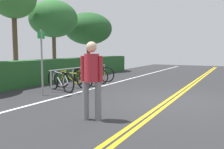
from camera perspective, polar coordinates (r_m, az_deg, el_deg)
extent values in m
cube|color=#2B2B2D|center=(7.57, 13.37, -6.14)|extent=(36.05, 12.46, 0.05)
cube|color=gold|center=(7.55, 13.96, -5.99)|extent=(32.44, 0.10, 0.00)
cube|color=gold|center=(7.59, 12.78, -5.90)|extent=(32.44, 0.10, 0.00)
cube|color=white|center=(8.93, -7.55, -4.07)|extent=(32.44, 0.12, 0.00)
cylinder|color=#9EA0A5|center=(8.95, -14.08, -1.64)|extent=(0.05, 0.05, 0.79)
cylinder|color=#9EA0A5|center=(9.95, -9.11, -0.81)|extent=(0.05, 0.05, 0.79)
cylinder|color=#9EA0A5|center=(11.02, -5.08, -0.13)|extent=(0.05, 0.05, 0.79)
cylinder|color=#9EA0A5|center=(12.13, -1.78, 0.42)|extent=(0.05, 0.05, 0.79)
cylinder|color=#9EA0A5|center=(10.44, -7.02, 1.69)|extent=(3.91, 0.04, 0.04)
torus|color=black|center=(9.69, -13.66, -1.29)|extent=(0.31, 0.74, 0.77)
torus|color=black|center=(8.79, -10.25, -1.94)|extent=(0.31, 0.74, 0.77)
cylinder|color=silver|center=(9.34, -12.47, -0.98)|extent=(0.24, 0.59, 0.52)
cylinder|color=silver|center=(9.26, -12.28, 0.40)|extent=(0.28, 0.70, 0.07)
cylinder|color=silver|center=(9.03, -11.30, -1.29)|extent=(0.09, 0.18, 0.47)
cylinder|color=silver|center=(8.95, -10.89, -2.32)|extent=(0.16, 0.38, 0.19)
cylinder|color=silver|center=(8.87, -10.68, -0.89)|extent=(0.12, 0.26, 0.32)
cylinder|color=silver|center=(9.63, -13.53, -0.33)|extent=(0.08, 0.14, 0.35)
cube|color=black|center=(8.95, -11.10, 0.32)|extent=(0.14, 0.22, 0.05)
cylinder|color=silver|center=(9.56, -13.40, 0.95)|extent=(0.44, 0.18, 0.03)
torus|color=black|center=(10.09, -11.77, -1.21)|extent=(0.19, 0.69, 0.69)
torus|color=black|center=(9.66, -6.38, -1.42)|extent=(0.19, 0.69, 0.69)
cylinder|color=yellow|center=(9.91, -9.81, -0.83)|extent=(0.15, 0.58, 0.47)
cylinder|color=yellow|center=(9.86, -9.49, 0.34)|extent=(0.18, 0.69, 0.07)
cylinder|color=yellow|center=(9.76, -7.97, -0.99)|extent=(0.07, 0.17, 0.42)
cylinder|color=yellow|center=(9.74, -7.35, -1.80)|extent=(0.11, 0.37, 0.18)
cylinder|color=yellow|center=(9.69, -7.01, -0.61)|extent=(0.09, 0.25, 0.29)
cylinder|color=yellow|center=(10.05, -11.53, -0.36)|extent=(0.06, 0.14, 0.31)
cube|color=black|center=(9.71, -7.63, 0.38)|extent=(0.12, 0.21, 0.05)
cylinder|color=yellow|center=(10.00, -11.29, 0.77)|extent=(0.46, 0.12, 0.03)
torus|color=black|center=(10.84, -7.90, -0.47)|extent=(0.28, 0.74, 0.76)
torus|color=black|center=(10.10, -4.61, -0.88)|extent=(0.28, 0.74, 0.76)
cylinder|color=orange|center=(10.55, -6.73, -0.14)|extent=(0.20, 0.54, 0.52)
cylinder|color=orange|center=(10.48, -6.53, 1.08)|extent=(0.23, 0.63, 0.07)
cylinder|color=orange|center=(10.30, -5.60, -0.37)|extent=(0.08, 0.16, 0.47)
cylinder|color=orange|center=(10.24, -5.21, -1.25)|extent=(0.14, 0.34, 0.19)
cylinder|color=orange|center=(10.17, -5.00, 0.01)|extent=(0.11, 0.24, 0.32)
cylinder|color=orange|center=(10.79, -7.76, 0.40)|extent=(0.07, 0.14, 0.35)
cube|color=black|center=(10.23, -5.39, 1.05)|extent=(0.14, 0.21, 0.05)
cylinder|color=orange|center=(10.73, -7.62, 1.54)|extent=(0.45, 0.16, 0.03)
torus|color=black|center=(11.27, -7.31, -0.34)|extent=(0.18, 0.72, 0.72)
torus|color=black|center=(10.89, -2.67, -0.51)|extent=(0.18, 0.72, 0.72)
cylinder|color=#1947B7|center=(11.11, -5.61, 0.03)|extent=(0.13, 0.56, 0.49)
cylinder|color=#1947B7|center=(11.06, -5.32, 1.13)|extent=(0.15, 0.66, 0.07)
cylinder|color=#1947B7|center=(10.98, -4.02, -0.11)|extent=(0.06, 0.16, 0.44)
cylinder|color=#1947B7|center=(10.96, -3.50, -0.86)|extent=(0.10, 0.36, 0.18)
cylinder|color=#1947B7|center=(10.91, -3.20, 0.25)|extent=(0.08, 0.25, 0.30)
cylinder|color=#1947B7|center=(11.23, -7.10, 0.45)|extent=(0.06, 0.14, 0.33)
cube|color=black|center=(10.94, -3.73, 1.16)|extent=(0.11, 0.21, 0.05)
cylinder|color=#1947B7|center=(11.19, -6.88, 1.50)|extent=(0.46, 0.11, 0.03)
torus|color=black|center=(12.01, -5.63, 0.13)|extent=(0.18, 0.75, 0.75)
torus|color=black|center=(11.65, -1.20, -0.02)|extent=(0.18, 0.75, 0.75)
cylinder|color=yellow|center=(11.86, -4.00, 0.49)|extent=(0.13, 0.56, 0.51)
cylinder|color=yellow|center=(11.82, -3.72, 1.57)|extent=(0.15, 0.66, 0.07)
cylinder|color=yellow|center=(11.74, -2.49, 0.36)|extent=(0.06, 0.17, 0.46)
cylinder|color=yellow|center=(11.72, -1.99, -0.37)|extent=(0.10, 0.36, 0.19)
cylinder|color=yellow|center=(11.68, -1.70, 0.72)|extent=(0.08, 0.25, 0.32)
cylinder|color=yellow|center=(11.97, -5.42, 0.90)|extent=(0.06, 0.14, 0.34)
cube|color=black|center=(11.70, -2.20, 1.60)|extent=(0.11, 0.21, 0.05)
cylinder|color=yellow|center=(11.94, -5.21, 1.92)|extent=(0.46, 0.10, 0.03)
cylinder|color=slate|center=(5.27, -3.25, -6.24)|extent=(0.14, 0.14, 0.84)
cylinder|color=slate|center=(5.35, -6.17, -6.09)|extent=(0.14, 0.14, 0.84)
cylinder|color=#B22633|center=(5.21, -4.79, 1.59)|extent=(0.32, 0.32, 0.60)
sphere|color=beige|center=(5.19, -4.83, 6.46)|extent=(0.23, 0.23, 0.23)
cylinder|color=#B22633|center=(5.16, -2.65, 1.30)|extent=(0.09, 0.09, 0.55)
cylinder|color=#B22633|center=(5.27, -6.87, 1.36)|extent=(0.09, 0.09, 0.55)
cylinder|color=gray|center=(8.39, -16.10, 2.64)|extent=(0.06, 0.06, 2.19)
cube|color=#198C33|center=(8.39, -16.27, 8.88)|extent=(0.36, 0.08, 0.24)
cube|color=#235626|center=(12.89, -10.81, 1.29)|extent=(12.91, 0.83, 1.08)
cylinder|color=brown|center=(13.30, -21.69, 5.68)|extent=(0.24, 0.24, 3.19)
cylinder|color=brown|center=(14.96, -13.36, 4.32)|extent=(0.22, 0.22, 2.37)
ellipsoid|color=#2D6B30|center=(15.07, -13.55, 12.55)|extent=(2.83, 2.83, 2.16)
cylinder|color=#473323|center=(17.94, -5.52, 4.10)|extent=(0.26, 0.26, 2.03)
ellipsoid|color=#235626|center=(18.00, -5.58, 10.61)|extent=(3.44, 3.44, 2.29)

